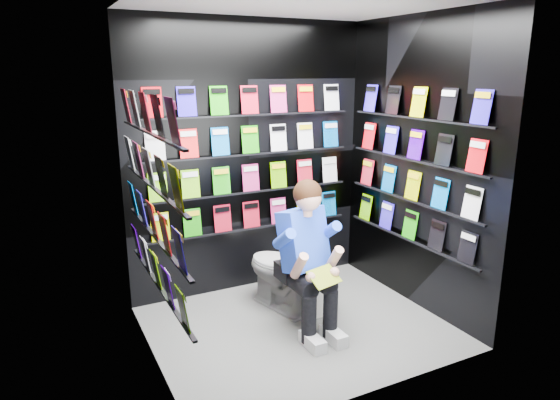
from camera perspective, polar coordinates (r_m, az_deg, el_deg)
name	(u,v)px	position (r m, az deg, el deg)	size (l,w,h in m)	color
floor	(298,327)	(4.40, 2.08, -14.30)	(2.40, 2.40, 0.00)	slate
ceiling	(301,2)	(3.88, 2.46, 21.62)	(2.40, 2.40, 0.00)	white
wall_back	(249,159)	(4.82, -3.54, 4.72)	(2.40, 0.04, 2.60)	black
wall_front	(378,209)	(3.13, 11.18, -0.99)	(2.40, 0.04, 2.60)	black
wall_left	(146,195)	(3.53, -15.05, 0.56)	(0.04, 2.00, 2.60)	black
wall_right	(417,166)	(4.63, 15.38, 3.82)	(0.04, 2.00, 2.60)	black
comics_back	(250,159)	(4.79, -3.40, 4.73)	(2.10, 0.06, 1.37)	red
comics_left	(151,194)	(3.53, -14.58, 0.69)	(0.06, 1.70, 1.37)	red
comics_right	(414,165)	(4.61, 15.11, 3.85)	(0.06, 1.70, 1.37)	red
toilet	(281,270)	(4.58, 0.15, -7.96)	(0.42, 0.75, 0.73)	white
longbox	(311,290)	(4.66, 3.56, -10.27)	(0.24, 0.44, 0.33)	white
longbox_lid	(311,272)	(4.59, 3.60, -8.21)	(0.26, 0.46, 0.03)	white
reader	(302,240)	(4.12, 2.56, -4.62)	(0.52, 0.76, 1.39)	blue
held_comic	(324,277)	(3.91, 5.07, -8.72)	(0.26, 0.01, 0.18)	green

